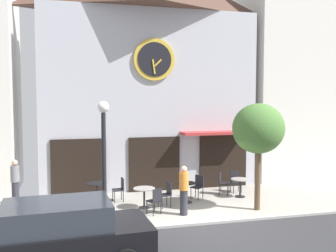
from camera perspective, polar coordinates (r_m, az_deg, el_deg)
The scene contains 18 objects.
ground_plane at distance 11.95m, azimuth 7.01°, elevation -15.14°, with size 29.37×10.19×0.13m.
clock_building at distance 17.19m, azimuth -2.98°, elevation 8.74°, with size 9.39×3.73×10.20m.
neighbor_building_right at distance 21.05m, azimuth 19.97°, elevation 9.61°, with size 6.59×3.49×12.04m.
street_lamp at distance 11.96m, azimuth -9.64°, elevation -5.37°, with size 0.36×0.36×3.84m.
street_tree at distance 13.53m, azimuth 13.48°, elevation -0.48°, with size 1.85×1.66×3.76m.
cafe_table_rightmost at distance 14.70m, azimuth -10.72°, elevation -9.19°, with size 0.76×0.76×0.75m.
cafe_table_near_door at distance 13.74m, azimuth -3.61°, elevation -10.09°, with size 0.78×0.78×0.73m.
cafe_table_center_right at distance 14.47m, azimuth 2.86°, elevation -9.40°, with size 0.70×0.70×0.76m.
cafe_table_leftmost at distance 15.50m, azimuth 10.84°, elevation -8.57°, with size 0.74×0.74×0.73m.
cafe_chair_facing_wall at distance 12.99m, azimuth -1.91°, elevation -10.98°, with size 0.54×0.54×0.90m.
cafe_chair_near_lamp at distance 15.11m, azimuth 4.56°, elevation -8.84°, with size 0.56×0.56×0.90m.
cafe_chair_near_tree at distance 13.86m, azimuth -0.21°, elevation -10.01°, with size 0.47×0.47×0.90m.
cafe_chair_under_awning at distance 15.82m, azimuth 8.18°, elevation -8.28°, with size 0.55×0.55×0.90m.
cafe_chair_by_entrance at distance 16.29m, azimuth 10.12°, elevation -7.94°, with size 0.43×0.43×0.90m.
cafe_chair_right_end at distance 14.73m, azimuth -7.25°, elevation -9.20°, with size 0.43×0.43×0.90m.
pedestrian_grey at distance 15.21m, azimuth -22.05°, elevation -7.76°, with size 0.45×0.45×1.67m.
pedestrian_orange at distance 12.89m, azimuth 2.40°, elevation -9.58°, with size 0.44×0.44×1.67m.
parked_car_black at distance 9.38m, azimuth -16.37°, elevation -15.65°, with size 4.40×2.22×1.55m.
Camera 1 is at (-4.14, -10.86, 3.90)m, focal length 40.41 mm.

